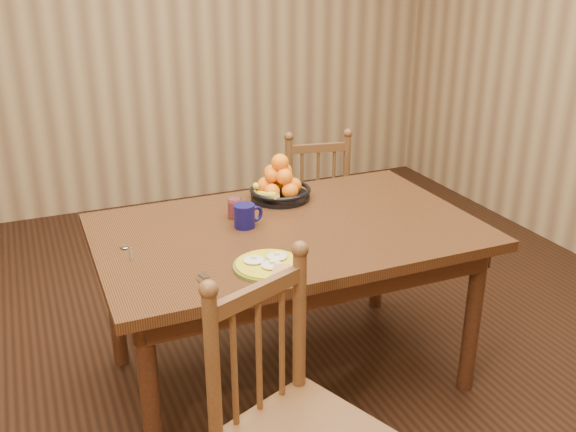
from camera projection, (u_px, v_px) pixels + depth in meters
name	position (u px, v px, depth m)	size (l,w,h in m)	color
room	(288.00, 85.00, 2.49)	(4.52, 5.02, 2.72)	black
dining_table	(288.00, 245.00, 2.75)	(1.60, 1.00, 0.75)	black
chair_far	(311.00, 205.00, 3.82)	(0.47, 0.46, 0.90)	#442914
chair_near	(293.00, 430.00, 1.96)	(0.57, 0.56, 0.97)	#442914
breakfast_plate	(270.00, 265.00, 2.36)	(0.26, 0.31, 0.04)	#59601E
fork	(206.00, 282.00, 2.25)	(0.05, 0.18, 0.00)	silver
spoon	(127.00, 249.00, 2.50)	(0.05, 0.16, 0.01)	silver
coffee_mug	(245.00, 215.00, 2.70)	(0.13, 0.09, 0.10)	#0D0B3E
juice_glass	(234.00, 209.00, 2.80)	(0.06, 0.06, 0.09)	silver
fruit_bowl	(279.00, 185.00, 3.01)	(0.29, 0.29, 0.22)	black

